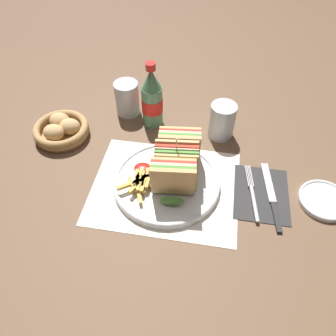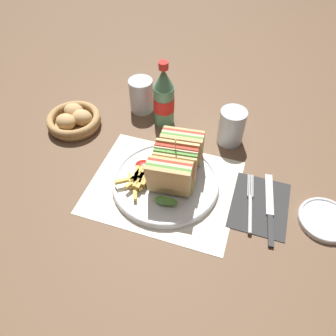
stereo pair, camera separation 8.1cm
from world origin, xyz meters
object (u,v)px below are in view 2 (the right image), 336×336
(fork, at_px, (250,208))
(glass_near, at_px, (231,129))
(plate_main, at_px, (166,181))
(club_sandwich, at_px, (176,164))
(glass_far, at_px, (141,97))
(knife, at_px, (270,209))
(bread_basket, at_px, (74,120))
(coke_bottle_near, at_px, (164,98))
(side_saucer, at_px, (325,219))

(fork, relative_size, glass_near, 1.67)
(plate_main, bearing_deg, club_sandwich, 35.52)
(plate_main, bearing_deg, fork, -3.26)
(glass_far, bearing_deg, knife, -31.83)
(club_sandwich, relative_size, glass_far, 1.90)
(club_sandwich, height_order, bread_basket, club_sandwich)
(fork, xyz_separation_m, knife, (0.04, 0.01, -0.00))
(club_sandwich, height_order, glass_near, club_sandwich)
(bread_basket, bearing_deg, glass_near, 10.07)
(knife, bearing_deg, glass_far, 140.07)
(club_sandwich, height_order, glass_far, club_sandwich)
(club_sandwich, height_order, knife, club_sandwich)
(coke_bottle_near, xyz_separation_m, glass_far, (-0.09, 0.04, -0.04))
(plate_main, relative_size, club_sandwich, 1.37)
(plate_main, relative_size, knife, 1.30)
(coke_bottle_near, bearing_deg, glass_near, -5.78)
(club_sandwich, height_order, side_saucer, club_sandwich)
(coke_bottle_near, xyz_separation_m, side_saucer, (0.47, -0.22, -0.08))
(plate_main, height_order, glass_far, glass_far)
(plate_main, relative_size, glass_near, 2.60)
(fork, bearing_deg, coke_bottle_near, 132.67)
(coke_bottle_near, height_order, bread_basket, coke_bottle_near)
(glass_near, height_order, glass_far, same)
(knife, height_order, coke_bottle_near, coke_bottle_near)
(side_saucer, bearing_deg, glass_near, 142.93)
(glass_far, bearing_deg, glass_near, -11.23)
(glass_near, relative_size, bread_basket, 0.66)
(plate_main, height_order, bread_basket, bread_basket)
(side_saucer, bearing_deg, plate_main, -178.34)
(fork, relative_size, bread_basket, 1.11)
(plate_main, distance_m, fork, 0.22)
(knife, bearing_deg, fork, -170.59)
(glass_far, bearing_deg, side_saucer, -24.88)
(plate_main, height_order, glass_near, glass_near)
(knife, relative_size, glass_far, 2.01)
(knife, xyz_separation_m, glass_far, (-0.43, 0.26, 0.04))
(plate_main, relative_size, fork, 1.56)
(fork, distance_m, coke_bottle_near, 0.39)
(fork, height_order, glass_far, glass_far)
(fork, distance_m, side_saucer, 0.17)
(knife, relative_size, glass_near, 2.01)
(club_sandwich, xyz_separation_m, coke_bottle_near, (-0.10, 0.21, 0.02))
(coke_bottle_near, xyz_separation_m, bread_basket, (-0.25, -0.10, -0.06))
(glass_far, xyz_separation_m, bread_basket, (-0.16, -0.14, -0.02))
(side_saucer, bearing_deg, knife, -175.73)
(club_sandwich, bearing_deg, glass_near, 62.61)
(plate_main, height_order, side_saucer, plate_main)
(side_saucer, bearing_deg, bread_basket, 170.56)
(knife, bearing_deg, club_sandwich, 168.70)
(fork, xyz_separation_m, glass_far, (-0.38, 0.28, 0.04))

